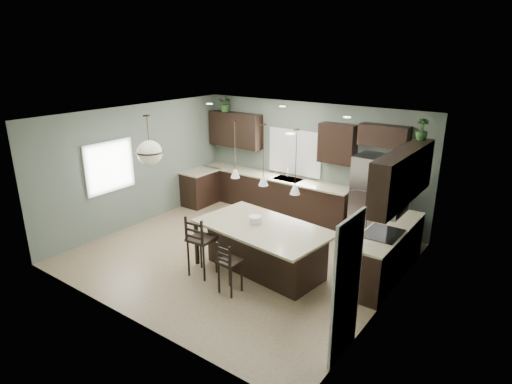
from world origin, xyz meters
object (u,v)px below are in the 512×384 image
object	(u,v)px
kitchen_island	(263,249)
plant_back_left	(226,103)
bar_stool_center	(230,267)
serving_dish	(255,220)
bar_stool_left	(202,245)
refrigerator	(375,198)

from	to	relation	value
kitchen_island	plant_back_left	world-z (taller)	plant_back_left
kitchen_island	bar_stool_center	distance (m)	0.92
serving_dish	bar_stool_left	distance (m)	1.08
bar_stool_center	kitchen_island	bearing A→B (deg)	89.55
serving_dish	plant_back_left	world-z (taller)	plant_back_left
serving_dish	bar_stool_center	size ratio (longest dim) A/B	0.25
kitchen_island	refrigerator	bearing A→B (deg)	74.91
kitchen_island	serving_dish	world-z (taller)	serving_dish
refrigerator	serving_dish	bearing A→B (deg)	-115.38
kitchen_island	plant_back_left	size ratio (longest dim) A/B	5.56
kitchen_island	bar_stool_center	bearing A→B (deg)	-85.83
serving_dish	plant_back_left	size ratio (longest dim) A/B	0.55
bar_stool_left	plant_back_left	world-z (taller)	plant_back_left
refrigerator	bar_stool_center	world-z (taller)	refrigerator
kitchen_island	bar_stool_left	world-z (taller)	bar_stool_left
serving_dish	bar_stool_center	distance (m)	1.08
serving_dish	plant_back_left	xyz separation A→B (m)	(-3.02, 2.85, 1.63)
serving_dish	bar_stool_center	xyz separation A→B (m)	(0.16, -0.94, -0.51)
kitchen_island	serving_dish	xyz separation A→B (m)	(-0.20, 0.02, 0.53)
refrigerator	kitchen_island	distance (m)	2.94
refrigerator	plant_back_left	world-z (taller)	plant_back_left
refrigerator	serving_dish	size ratio (longest dim) A/B	7.71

